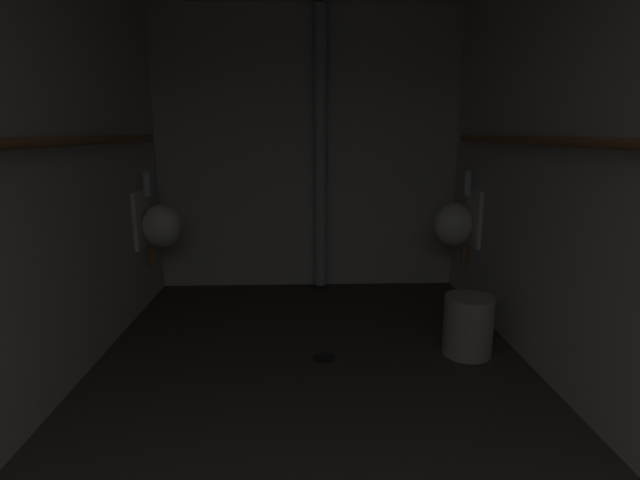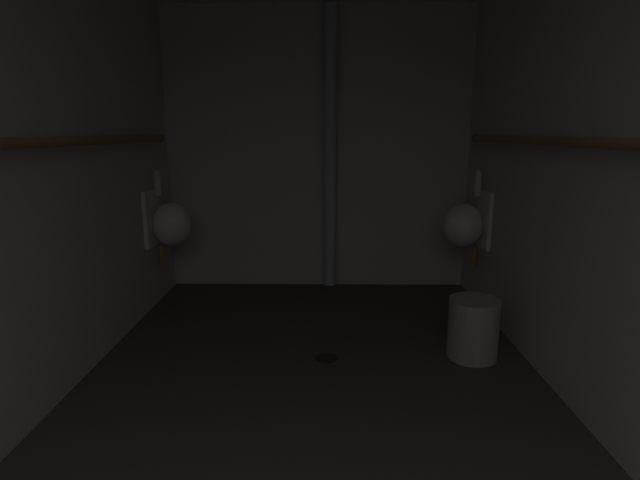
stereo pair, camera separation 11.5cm
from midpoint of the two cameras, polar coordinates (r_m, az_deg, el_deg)
The scene contains 11 objects.
floor at distance 2.60m, azimuth -2.08°, elevation -20.15°, with size 2.73×4.29×0.08m, color #383330.
wall_left at distance 2.58m, azimuth -33.76°, elevation 6.64°, with size 0.06×4.29×2.39m, color beige.
wall_right at distance 2.57m, azimuth 29.25°, elevation 7.14°, with size 0.06×4.29×2.39m, color beige.
wall_back at distance 4.31m, azimuth -2.24°, elevation 10.23°, with size 2.73×0.06×2.39m, color beige.
urinal_left_mid at distance 3.98m, azimuth -19.10°, elevation 1.74°, with size 0.32×0.30×0.76m.
urinal_right_mid at distance 3.95m, azimuth 14.84°, elevation 1.94°, with size 0.32×0.30×0.76m.
supply_pipe_left at distance 2.54m, azimuth -32.15°, elevation 9.56°, with size 0.06×3.53×0.06m.
supply_pipe_right at distance 2.51m, azimuth 27.85°, elevation 10.01°, with size 0.06×3.53×0.06m.
standpipe_back_wall at distance 4.20m, azimuth -0.77°, elevation 10.18°, with size 0.11×0.11×2.34m, color #B2B2B2.
floor_drain at distance 3.10m, azimuth -0.66°, elevation -13.57°, with size 0.14×0.14×0.01m, color black.
waste_bin at distance 3.20m, azimuth 15.91°, elevation -9.60°, with size 0.30×0.30×0.37m, color #9E937A.
Camera 1 is at (-0.05, -0.11, 1.36)m, focal length 27.40 mm.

